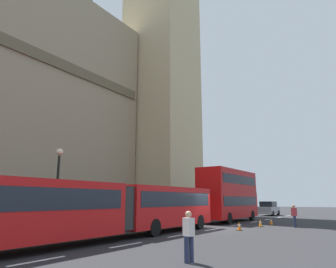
% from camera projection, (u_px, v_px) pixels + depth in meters
% --- Properties ---
extents(ground_plane, '(160.00, 160.00, 0.00)m').
position_uv_depth(ground_plane, '(214.00, 229.00, 22.01)').
color(ground_plane, '#262628').
extents(lane_centre_marking, '(39.00, 0.16, 0.01)m').
position_uv_depth(lane_centre_marking, '(236.00, 225.00, 25.57)').
color(lane_centre_marking, silver).
rests_on(lane_centre_marking, ground_plane).
extents(articulated_bus, '(18.74, 2.54, 2.90)m').
position_uv_depth(articulated_bus, '(114.00, 206.00, 16.71)').
color(articulated_bus, red).
rests_on(articulated_bus, ground_plane).
extents(double_decker_bus, '(9.39, 2.54, 4.90)m').
position_uv_depth(double_decker_bus, '(229.00, 193.00, 30.08)').
color(double_decker_bus, '#B20F0F').
rests_on(double_decker_bus, ground_plane).
extents(sedan_lead, '(4.40, 1.86, 1.85)m').
position_uv_depth(sedan_lead, '(269.00, 209.00, 41.48)').
color(sedan_lead, gray).
rests_on(sedan_lead, ground_plane).
extents(traffic_cone_west, '(0.36, 0.36, 0.58)m').
position_uv_depth(traffic_cone_west, '(239.00, 226.00, 21.16)').
color(traffic_cone_west, black).
rests_on(traffic_cone_west, ground_plane).
extents(traffic_cone_middle, '(0.36, 0.36, 0.58)m').
position_uv_depth(traffic_cone_middle, '(260.00, 223.00, 24.07)').
color(traffic_cone_middle, black).
rests_on(traffic_cone_middle, ground_plane).
extents(traffic_cone_east, '(0.36, 0.36, 0.58)m').
position_uv_depth(traffic_cone_east, '(271.00, 221.00, 25.91)').
color(traffic_cone_east, black).
rests_on(traffic_cone_east, ground_plane).
extents(street_lamp, '(0.44, 0.44, 5.27)m').
position_uv_depth(street_lamp, '(57.00, 184.00, 19.14)').
color(street_lamp, black).
rests_on(street_lamp, ground_plane).
extents(pedestrian_near_cones, '(0.39, 0.46, 1.69)m').
position_uv_depth(pedestrian_near_cones, '(189.00, 234.00, 10.47)').
color(pedestrian_near_cones, '#262D4C').
rests_on(pedestrian_near_cones, ground_plane).
extents(pedestrian_by_kerb, '(0.36, 0.40, 1.69)m').
position_uv_depth(pedestrian_by_kerb, '(294.00, 215.00, 23.63)').
color(pedestrian_by_kerb, '#262D4C').
rests_on(pedestrian_by_kerb, ground_plane).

